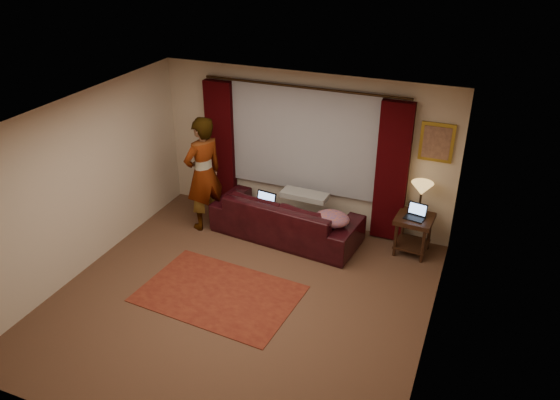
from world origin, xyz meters
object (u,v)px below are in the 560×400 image
(tiffany_lamp, at_px, (421,199))
(laptop_table, at_px, (415,212))
(sofa, at_px, (286,210))
(end_table, at_px, (413,235))
(person, at_px, (204,174))
(laptop_sofa, at_px, (262,202))

(tiffany_lamp, distance_m, laptop_table, 0.23)
(sofa, bearing_deg, end_table, -165.60)
(tiffany_lamp, xyz_separation_m, person, (-3.43, -0.60, 0.07))
(end_table, bearing_deg, person, -171.90)
(laptop_sofa, distance_m, person, 1.08)
(sofa, relative_size, person, 1.24)
(end_table, distance_m, tiffany_lamp, 0.60)
(laptop_sofa, relative_size, end_table, 0.60)
(tiffany_lamp, bearing_deg, end_table, -105.96)
(tiffany_lamp, height_order, person, person)
(sofa, bearing_deg, laptop_sofa, 24.44)
(tiffany_lamp, bearing_deg, laptop_table, -101.97)
(laptop_sofa, xyz_separation_m, tiffany_lamp, (2.41, 0.53, 0.29))
(person, bearing_deg, laptop_sofa, 118.99)
(laptop_sofa, height_order, tiffany_lamp, tiffany_lamp)
(end_table, distance_m, laptop_table, 0.43)
(tiffany_lamp, xyz_separation_m, laptop_table, (-0.04, -0.17, -0.16))
(laptop_sofa, relative_size, person, 0.19)
(sofa, height_order, laptop_table, sofa)
(laptop_sofa, height_order, end_table, laptop_sofa)
(end_table, xyz_separation_m, person, (-3.40, -0.48, 0.66))
(sofa, xyz_separation_m, laptop_table, (2.01, 0.24, 0.26))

